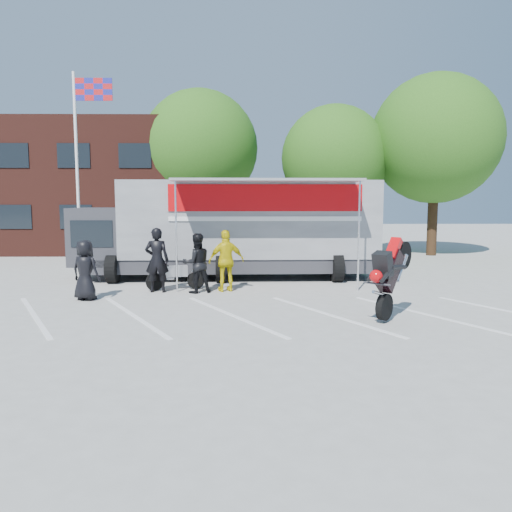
{
  "coord_description": "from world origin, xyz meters",
  "views": [
    {
      "loc": [
        0.65,
        -10.96,
        2.77
      ],
      "look_at": [
        0.81,
        2.42,
        1.3
      ],
      "focal_mm": 35.0,
      "sensor_mm": 36.0,
      "label": 1
    }
  ],
  "objects_px": {
    "spectator_leather_a": "(85,270)",
    "stunt_bike_rider": "(397,317)",
    "flagpole": "(82,145)",
    "transporter_truck": "(236,278)",
    "spectator_leather_b": "(157,260)",
    "spectator_leather_c": "(197,263)",
    "tree_right": "(435,139)",
    "parked_motorcycle": "(176,290)",
    "tree_left": "(200,148)",
    "spectator_hivis": "(226,261)",
    "tree_mid": "(334,159)"
  },
  "relations": [
    {
      "from": "spectator_leather_a",
      "to": "spectator_hivis",
      "type": "relative_size",
      "value": 0.89
    },
    {
      "from": "parked_motorcycle",
      "to": "spectator_leather_c",
      "type": "xyz_separation_m",
      "value": [
        0.73,
        -0.53,
        0.9
      ]
    },
    {
      "from": "flagpole",
      "to": "spectator_leather_a",
      "type": "relative_size",
      "value": 4.72
    },
    {
      "from": "flagpole",
      "to": "spectator_leather_a",
      "type": "xyz_separation_m",
      "value": [
        2.27,
        -7.06,
        -4.21
      ]
    },
    {
      "from": "parked_motorcycle",
      "to": "spectator_leather_b",
      "type": "distance_m",
      "value": 1.18
    },
    {
      "from": "stunt_bike_rider",
      "to": "tree_mid",
      "type": "bearing_deg",
      "value": 127.0
    },
    {
      "from": "tree_mid",
      "to": "tree_right",
      "type": "relative_size",
      "value": 0.84
    },
    {
      "from": "spectator_leather_b",
      "to": "spectator_hivis",
      "type": "distance_m",
      "value": 2.11
    },
    {
      "from": "tree_mid",
      "to": "stunt_bike_rider",
      "type": "xyz_separation_m",
      "value": [
        -0.82,
        -14.26,
        -4.94
      ]
    },
    {
      "from": "parked_motorcycle",
      "to": "spectator_hivis",
      "type": "bearing_deg",
      "value": -114.29
    },
    {
      "from": "spectator_leather_a",
      "to": "spectator_leather_b",
      "type": "distance_m",
      "value": 2.16
    },
    {
      "from": "spectator_hivis",
      "to": "tree_mid",
      "type": "bearing_deg",
      "value": -132.77
    },
    {
      "from": "tree_mid",
      "to": "spectator_leather_c",
      "type": "distance_m",
      "value": 13.12
    },
    {
      "from": "tree_right",
      "to": "spectator_leather_a",
      "type": "bearing_deg",
      "value": -140.41
    },
    {
      "from": "tree_right",
      "to": "stunt_bike_rider",
      "type": "height_order",
      "value": "tree_right"
    },
    {
      "from": "spectator_hivis",
      "to": "parked_motorcycle",
      "type": "bearing_deg",
      "value": -27.62
    },
    {
      "from": "tree_left",
      "to": "parked_motorcycle",
      "type": "xyz_separation_m",
      "value": [
        0.3,
        -11.44,
        -5.57
      ]
    },
    {
      "from": "flagpole",
      "to": "spectator_leather_c",
      "type": "distance_m",
      "value": 8.98
    },
    {
      "from": "flagpole",
      "to": "parked_motorcycle",
      "type": "height_order",
      "value": "flagpole"
    },
    {
      "from": "parked_motorcycle",
      "to": "spectator_hivis",
      "type": "xyz_separation_m",
      "value": [
        1.62,
        -0.29,
        0.95
      ]
    },
    {
      "from": "flagpole",
      "to": "spectator_leather_a",
      "type": "bearing_deg",
      "value": -72.15
    },
    {
      "from": "spectator_leather_a",
      "to": "stunt_bike_rider",
      "type": "bearing_deg",
      "value": -176.76
    },
    {
      "from": "flagpole",
      "to": "spectator_hivis",
      "type": "bearing_deg",
      "value": -42.91
    },
    {
      "from": "tree_left",
      "to": "parked_motorcycle",
      "type": "distance_m",
      "value": 12.73
    },
    {
      "from": "tree_mid",
      "to": "parked_motorcycle",
      "type": "distance_m",
      "value": 13.35
    },
    {
      "from": "tree_left",
      "to": "tree_mid",
      "type": "height_order",
      "value": "tree_left"
    },
    {
      "from": "parked_motorcycle",
      "to": "stunt_bike_rider",
      "type": "relative_size",
      "value": 0.91
    },
    {
      "from": "tree_right",
      "to": "spectator_hivis",
      "type": "xyz_separation_m",
      "value": [
        -10.08,
        -10.23,
        -4.93
      ]
    },
    {
      "from": "spectator_leather_b",
      "to": "transporter_truck",
      "type": "bearing_deg",
      "value": -128.53
    },
    {
      "from": "flagpole",
      "to": "tree_left",
      "type": "xyz_separation_m",
      "value": [
        4.24,
        6.0,
        0.51
      ]
    },
    {
      "from": "tree_mid",
      "to": "spectator_leather_b",
      "type": "xyz_separation_m",
      "value": [
        -7.19,
        -10.85,
        -3.95
      ]
    },
    {
      "from": "parked_motorcycle",
      "to": "tree_left",
      "type": "bearing_deg",
      "value": -12.6
    },
    {
      "from": "spectator_leather_b",
      "to": "spectator_hivis",
      "type": "height_order",
      "value": "spectator_leather_b"
    },
    {
      "from": "tree_left",
      "to": "transporter_truck",
      "type": "height_order",
      "value": "tree_left"
    },
    {
      "from": "stunt_bike_rider",
      "to": "spectator_hivis",
      "type": "distance_m",
      "value": 5.61
    },
    {
      "from": "parked_motorcycle",
      "to": "stunt_bike_rider",
      "type": "xyz_separation_m",
      "value": [
        5.87,
        -3.82,
        0.0
      ]
    },
    {
      "from": "tree_mid",
      "to": "tree_right",
      "type": "xyz_separation_m",
      "value": [
        5.0,
        -0.5,
        0.93
      ]
    },
    {
      "from": "tree_left",
      "to": "spectator_leather_a",
      "type": "relative_size",
      "value": 5.1
    },
    {
      "from": "transporter_truck",
      "to": "spectator_leather_a",
      "type": "relative_size",
      "value": 6.46
    },
    {
      "from": "spectator_leather_b",
      "to": "spectator_leather_c",
      "type": "relative_size",
      "value": 1.09
    },
    {
      "from": "tree_left",
      "to": "tree_mid",
      "type": "distance_m",
      "value": 7.1
    },
    {
      "from": "transporter_truck",
      "to": "spectator_leather_c",
      "type": "relative_size",
      "value": 6.05
    },
    {
      "from": "transporter_truck",
      "to": "spectator_leather_b",
      "type": "bearing_deg",
      "value": -130.63
    },
    {
      "from": "flagpole",
      "to": "stunt_bike_rider",
      "type": "height_order",
      "value": "flagpole"
    },
    {
      "from": "transporter_truck",
      "to": "spectator_leather_b",
      "type": "distance_m",
      "value": 3.81
    },
    {
      "from": "spectator_leather_b",
      "to": "spectator_leather_c",
      "type": "distance_m",
      "value": 1.23
    },
    {
      "from": "tree_mid",
      "to": "spectator_leather_c",
      "type": "xyz_separation_m",
      "value": [
        -5.97,
        -10.97,
        -4.04
      ]
    },
    {
      "from": "transporter_truck",
      "to": "stunt_bike_rider",
      "type": "height_order",
      "value": "transporter_truck"
    },
    {
      "from": "stunt_bike_rider",
      "to": "spectator_leather_c",
      "type": "distance_m",
      "value": 6.18
    },
    {
      "from": "tree_left",
      "to": "tree_right",
      "type": "relative_size",
      "value": 0.95
    }
  ]
}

